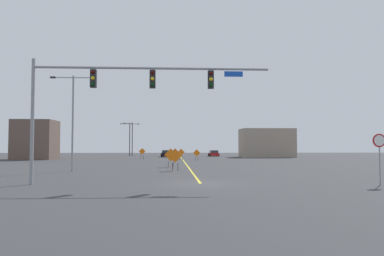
{
  "coord_description": "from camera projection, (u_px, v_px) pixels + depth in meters",
  "views": [
    {
      "loc": [
        -1.64,
        -21.5,
        2.2
      ],
      "look_at": [
        0.65,
        21.58,
        4.28
      ],
      "focal_mm": 34.52,
      "sensor_mm": 36.0,
      "label": 1
    }
  ],
  "objects": [
    {
      "name": "construction_sign_right_lane",
      "position": [
        197.0,
        154.0,
        54.84
      ],
      "size": [
        1.08,
        0.2,
        1.69
      ],
      "color": "orange",
      "rests_on": "ground"
    },
    {
      "name": "ground",
      "position": [
        201.0,
        184.0,
        21.43
      ],
      "size": [
        189.59,
        189.59,
        0.0
      ],
      "primitive_type": "plane",
      "color": "#38383A"
    },
    {
      "name": "construction_sign_median_far",
      "position": [
        181.0,
        153.0,
        57.2
      ],
      "size": [
        1.11,
        0.3,
        1.77
      ],
      "color": "orange",
      "rests_on": "ground"
    },
    {
      "name": "traffic_signal_assembly",
      "position": [
        119.0,
        88.0,
        21.43
      ],
      "size": [
        13.79,
        0.44,
        7.23
      ],
      "color": "gray",
      "rests_on": "ground"
    },
    {
      "name": "stop_sign",
      "position": [
        379.0,
        149.0,
        20.63
      ],
      "size": [
        0.76,
        0.07,
        2.88
      ],
      "color": "gray",
      "rests_on": "ground"
    },
    {
      "name": "construction_sign_left_lane",
      "position": [
        142.0,
        152.0,
        60.13
      ],
      "size": [
        1.08,
        0.06,
        1.84
      ],
      "color": "orange",
      "rests_on": "ground"
    },
    {
      "name": "construction_sign_right_shoulder",
      "position": [
        175.0,
        157.0,
        32.41
      ],
      "size": [
        1.25,
        0.25,
        1.98
      ],
      "color": "orange",
      "rests_on": "ground"
    },
    {
      "name": "construction_sign_left_shoulder",
      "position": [
        171.0,
        156.0,
        38.01
      ],
      "size": [
        1.34,
        0.23,
        1.94
      ],
      "color": "orange",
      "rests_on": "ground"
    },
    {
      "name": "roadside_building_east",
      "position": [
        267.0,
        143.0,
        71.92
      ],
      "size": [
        10.0,
        6.13,
        5.51
      ],
      "color": "gray",
      "rests_on": "ground"
    },
    {
      "name": "car_red_passing",
      "position": [
        214.0,
        153.0,
        77.52
      ],
      "size": [
        2.05,
        3.93,
        1.26
      ],
      "color": "red",
      "rests_on": "ground"
    },
    {
      "name": "road_centre_stripe",
      "position": [
        181.0,
        157.0,
        73.95
      ],
      "size": [
        0.16,
        105.33,
        0.01
      ],
      "color": "yellow",
      "rests_on": "ground"
    },
    {
      "name": "car_black_far",
      "position": [
        166.0,
        154.0,
        72.67
      ],
      "size": [
        2.28,
        4.22,
        1.35
      ],
      "color": "black",
      "rests_on": "ground"
    },
    {
      "name": "roadside_building_west",
      "position": [
        35.0,
        140.0,
        60.06
      ],
      "size": [
        6.23,
        5.61,
        6.38
      ],
      "color": "brown",
      "rests_on": "ground"
    },
    {
      "name": "street_lamp_near_right",
      "position": [
        73.0,
        114.0,
        31.87
      ],
      "size": [
        3.92,
        0.24,
        8.27
      ],
      "color": "gray",
      "rests_on": "ground"
    },
    {
      "name": "street_lamp_far_right",
      "position": [
        131.0,
        137.0,
        79.97
      ],
      "size": [
        2.05,
        0.24,
        7.27
      ],
      "color": "black",
      "rests_on": "ground"
    },
    {
      "name": "street_lamp_mid_right",
      "position": [
        130.0,
        136.0,
        79.21
      ],
      "size": [
        4.14,
        0.24,
        7.06
      ],
      "color": "black",
      "rests_on": "ground"
    }
  ]
}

